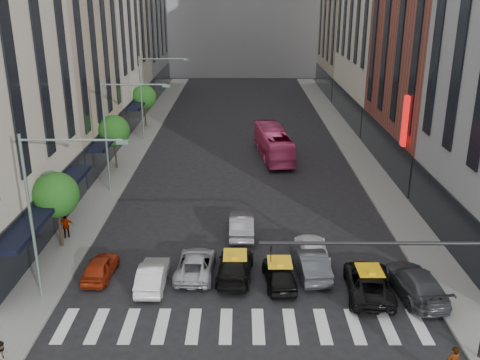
{
  "coord_description": "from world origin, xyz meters",
  "views": [
    {
      "loc": [
        -0.24,
        -20.99,
        15.74
      ],
      "look_at": [
        -0.33,
        11.83,
        4.0
      ],
      "focal_mm": 40.0,
      "sensor_mm": 36.0,
      "label": 1
    }
  ],
  "objects_px": {
    "streetlamp_mid": "(117,122)",
    "taxi_left": "(235,266)",
    "car_red": "(100,267)",
    "pedestrian_near": "(3,357)",
    "streetlamp_near": "(47,197)",
    "pedestrian_far": "(66,226)",
    "car_white_front": "(153,275)",
    "bus": "(273,143)",
    "streetlamp_far": "(150,87)",
    "taxi_center": "(279,273)"
  },
  "relations": [
    {
      "from": "car_red",
      "to": "pedestrian_far",
      "type": "relative_size",
      "value": 2.26
    },
    {
      "from": "car_red",
      "to": "car_white_front",
      "type": "distance_m",
      "value": 3.34
    },
    {
      "from": "streetlamp_mid",
      "to": "bus",
      "type": "relative_size",
      "value": 0.87
    },
    {
      "from": "car_white_front",
      "to": "bus",
      "type": "distance_m",
      "value": 25.76
    },
    {
      "from": "streetlamp_near",
      "to": "pedestrian_near",
      "type": "bearing_deg",
      "value": -93.32
    },
    {
      "from": "taxi_left",
      "to": "pedestrian_near",
      "type": "height_order",
      "value": "pedestrian_near"
    },
    {
      "from": "streetlamp_far",
      "to": "pedestrian_far",
      "type": "distance_m",
      "value": 25.34
    },
    {
      "from": "streetlamp_far",
      "to": "taxi_center",
      "type": "relative_size",
      "value": 2.21
    },
    {
      "from": "streetlamp_far",
      "to": "taxi_left",
      "type": "xyz_separation_m",
      "value": [
        9.45,
        -29.68,
        -5.2
      ]
    },
    {
      "from": "streetlamp_mid",
      "to": "pedestrian_near",
      "type": "relative_size",
      "value": 5.56
    },
    {
      "from": "car_red",
      "to": "pedestrian_far",
      "type": "distance_m",
      "value": 5.99
    },
    {
      "from": "taxi_left",
      "to": "taxi_center",
      "type": "xyz_separation_m",
      "value": [
        2.49,
        -0.83,
        -0.01
      ]
    },
    {
      "from": "streetlamp_mid",
      "to": "taxi_center",
      "type": "relative_size",
      "value": 2.21
    },
    {
      "from": "streetlamp_near",
      "to": "streetlamp_far",
      "type": "height_order",
      "value": "same"
    },
    {
      "from": "car_white_front",
      "to": "taxi_left",
      "type": "xyz_separation_m",
      "value": [
        4.61,
        0.99,
        0.02
      ]
    },
    {
      "from": "streetlamp_far",
      "to": "car_white_front",
      "type": "xyz_separation_m",
      "value": [
        4.84,
        -30.67,
        -5.22
      ]
    },
    {
      "from": "car_red",
      "to": "taxi_center",
      "type": "distance_m",
      "value": 10.32
    },
    {
      "from": "streetlamp_near",
      "to": "taxi_center",
      "type": "xyz_separation_m",
      "value": [
        11.94,
        1.5,
        -5.21
      ]
    },
    {
      "from": "car_red",
      "to": "taxi_center",
      "type": "relative_size",
      "value": 0.91
    },
    {
      "from": "streetlamp_near",
      "to": "taxi_left",
      "type": "xyz_separation_m",
      "value": [
        9.45,
        2.32,
        -5.2
      ]
    },
    {
      "from": "streetlamp_mid",
      "to": "taxi_left",
      "type": "bearing_deg",
      "value": -55.36
    },
    {
      "from": "streetlamp_far",
      "to": "car_red",
      "type": "relative_size",
      "value": 2.44
    },
    {
      "from": "taxi_center",
      "to": "pedestrian_far",
      "type": "relative_size",
      "value": 2.48
    },
    {
      "from": "streetlamp_near",
      "to": "bus",
      "type": "relative_size",
      "value": 0.87
    },
    {
      "from": "pedestrian_near",
      "to": "taxi_left",
      "type": "bearing_deg",
      "value": -48.86
    },
    {
      "from": "car_white_front",
      "to": "streetlamp_near",
      "type": "bearing_deg",
      "value": 15.54
    },
    {
      "from": "streetlamp_mid",
      "to": "pedestrian_near",
      "type": "height_order",
      "value": "streetlamp_mid"
    },
    {
      "from": "car_red",
      "to": "pedestrian_near",
      "type": "xyz_separation_m",
      "value": [
        -2.01,
        -8.47,
        0.33
      ]
    },
    {
      "from": "taxi_center",
      "to": "pedestrian_far",
      "type": "distance_m",
      "value": 14.88
    },
    {
      "from": "car_red",
      "to": "taxi_left",
      "type": "xyz_separation_m",
      "value": [
        7.8,
        0.0,
        0.07
      ]
    },
    {
      "from": "bus",
      "to": "pedestrian_far",
      "type": "height_order",
      "value": "bus"
    },
    {
      "from": "streetlamp_near",
      "to": "bus",
      "type": "bearing_deg",
      "value": 63.3
    },
    {
      "from": "taxi_center",
      "to": "pedestrian_far",
      "type": "bearing_deg",
      "value": -27.24
    },
    {
      "from": "streetlamp_mid",
      "to": "taxi_left",
      "type": "height_order",
      "value": "streetlamp_mid"
    },
    {
      "from": "pedestrian_near",
      "to": "pedestrian_far",
      "type": "bearing_deg",
      "value": 6.46
    },
    {
      "from": "streetlamp_near",
      "to": "bus",
      "type": "height_order",
      "value": "streetlamp_near"
    },
    {
      "from": "car_red",
      "to": "pedestrian_near",
      "type": "bearing_deg",
      "value": 79.69
    },
    {
      "from": "car_red",
      "to": "taxi_left",
      "type": "distance_m",
      "value": 7.8
    },
    {
      "from": "taxi_left",
      "to": "pedestrian_near",
      "type": "xyz_separation_m",
      "value": [
        -9.81,
        -8.47,
        0.26
      ]
    },
    {
      "from": "streetlamp_far",
      "to": "pedestrian_near",
      "type": "bearing_deg",
      "value": -90.54
    },
    {
      "from": "streetlamp_mid",
      "to": "taxi_left",
      "type": "xyz_separation_m",
      "value": [
        9.45,
        -13.68,
        -5.2
      ]
    },
    {
      "from": "bus",
      "to": "streetlamp_mid",
      "type": "bearing_deg",
      "value": 30.58
    },
    {
      "from": "car_red",
      "to": "pedestrian_far",
      "type": "xyz_separation_m",
      "value": [
        -3.45,
        4.89,
        0.34
      ]
    },
    {
      "from": "streetlamp_far",
      "to": "taxi_left",
      "type": "relative_size",
      "value": 1.86
    },
    {
      "from": "taxi_left",
      "to": "streetlamp_far",
      "type": "bearing_deg",
      "value": -67.93
    },
    {
      "from": "streetlamp_far",
      "to": "bus",
      "type": "bearing_deg",
      "value": -25.71
    },
    {
      "from": "car_white_front",
      "to": "taxi_left",
      "type": "height_order",
      "value": "taxi_left"
    },
    {
      "from": "taxi_left",
      "to": "bus",
      "type": "xyz_separation_m",
      "value": [
        3.51,
        23.44,
        0.73
      ]
    },
    {
      "from": "streetlamp_near",
      "to": "pedestrian_far",
      "type": "bearing_deg",
      "value": 103.96
    },
    {
      "from": "streetlamp_mid",
      "to": "pedestrian_near",
      "type": "xyz_separation_m",
      "value": [
        -0.36,
        -22.15,
        -4.94
      ]
    }
  ]
}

